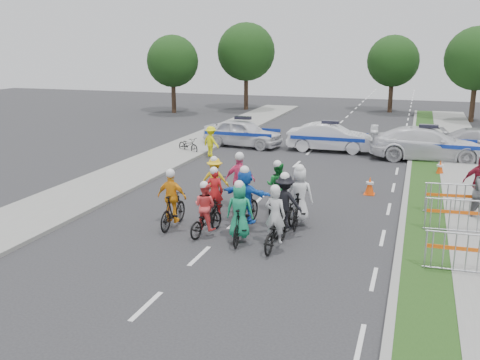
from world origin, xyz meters
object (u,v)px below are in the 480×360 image
(rider_9, at_px, (240,188))
(police_car_1, at_px, (330,137))
(rider_8, at_px, (278,193))
(cone_0, at_px, (370,186))
(police_car_0, at_px, (243,133))
(marshal_hiviz, at_px, (211,141))
(rider_10, at_px, (215,185))
(cone_1, at_px, (440,168))
(spectator_2, at_px, (480,183))
(rider_3, at_px, (173,205))
(rider_7, at_px, (299,202))
(barrier_0, at_px, (466,255))
(tree_4, at_px, (393,61))
(rider_4, at_px, (285,209))
(rider_5, at_px, (245,202))
(tree_3, at_px, (246,52))
(rider_1, at_px, (240,218))
(tree_1, at_px, (477,59))
(rider_0, at_px, (275,227))
(barrier_1, at_px, (459,217))
(rider_6, at_px, (215,202))
(police_car_2, at_px, (427,144))
(barrier_2, at_px, (456,200))
(parked_bike, at_px, (188,145))

(rider_9, bearing_deg, police_car_1, -107.66)
(rider_8, distance_m, cone_0, 4.33)
(police_car_0, height_order, marshal_hiviz, marshal_hiviz)
(cone_0, bearing_deg, rider_10, -149.08)
(cone_1, bearing_deg, spectator_2, -76.80)
(rider_3, distance_m, rider_7, 3.95)
(barrier_0, xyz_separation_m, tree_4, (-3.70, 33.13, 3.63))
(rider_7, bearing_deg, rider_4, 70.30)
(rider_5, bearing_deg, rider_9, -59.63)
(barrier_0, relative_size, tree_3, 0.27)
(rider_1, xyz_separation_m, spectator_2, (6.79, 5.65, 0.22))
(rider_8, height_order, cone_1, rider_8)
(tree_1, bearing_deg, marshal_hiviz, -127.46)
(spectator_2, height_order, tree_3, tree_3)
(rider_8, xyz_separation_m, spectator_2, (6.47, 2.63, 0.26))
(spectator_2, xyz_separation_m, cone_1, (-1.10, 4.71, -0.60))
(rider_9, distance_m, rider_10, 1.09)
(rider_0, xyz_separation_m, barrier_1, (4.91, 2.74, -0.06))
(rider_0, relative_size, rider_8, 1.01)
(spectator_2, distance_m, tree_3, 30.21)
(rider_5, xyz_separation_m, police_car_1, (0.49, 13.08, -0.09))
(rider_1, distance_m, rider_4, 1.56)
(marshal_hiviz, height_order, tree_3, tree_3)
(tree_3, bearing_deg, rider_3, -76.34)
(police_car_1, distance_m, cone_1, 6.77)
(police_car_0, relative_size, marshal_hiviz, 2.86)
(rider_6, xyz_separation_m, tree_4, (3.73, 30.90, 3.60))
(rider_4, xyz_separation_m, rider_7, (0.27, 0.81, 0.03))
(police_car_2, distance_m, cone_0, 7.60)
(rider_9, distance_m, police_car_0, 11.79)
(rider_9, distance_m, barrier_0, 7.80)
(police_car_2, xyz_separation_m, tree_3, (-14.84, 17.00, 4.09))
(police_car_0, relative_size, police_car_2, 0.81)
(spectator_2, xyz_separation_m, barrier_2, (-0.79, -1.16, -0.38))
(barrier_1, distance_m, tree_3, 32.42)
(police_car_0, bearing_deg, cone_0, -127.37)
(rider_1, height_order, police_car_1, rider_1)
(marshal_hiviz, distance_m, cone_0, 9.52)
(rider_1, height_order, parked_bike, rider_1)
(marshal_hiviz, bearing_deg, barrier_1, 169.40)
(rider_7, bearing_deg, tree_1, -105.85)
(rider_8, bearing_deg, rider_4, 113.85)
(rider_8, bearing_deg, cone_0, -126.61)
(rider_4, height_order, rider_5, rider_5)
(cone_1, bearing_deg, police_car_0, 159.44)
(barrier_1, bearing_deg, tree_3, 119.25)
(spectator_2, distance_m, tree_1, 23.32)
(tree_3, bearing_deg, police_car_2, -48.88)
(spectator_2, bearing_deg, rider_3, -157.26)
(rider_8, bearing_deg, spectator_2, -154.90)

